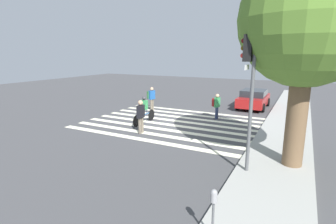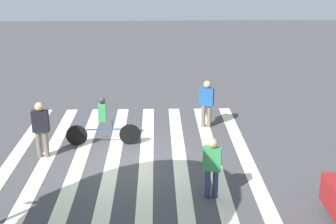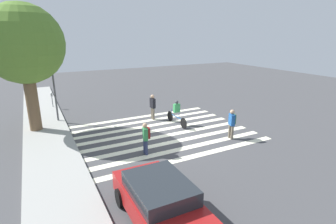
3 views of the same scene
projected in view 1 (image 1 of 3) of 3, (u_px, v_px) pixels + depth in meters
ground_plane at (172, 123)px, 15.89m from camera, size 60.00×60.00×0.00m
sidewalk_curb at (284, 136)px, 13.07m from camera, size 36.00×2.50×0.14m
crosswalk_stripes at (172, 123)px, 15.89m from camera, size 7.47×10.00×0.01m
traffic_light at (249, 75)px, 8.43m from camera, size 0.60×0.50×4.89m
parking_meter at (214, 203)px, 5.61m from camera, size 0.15×0.15×1.28m
street_tree at (307, 21)px, 8.49m from camera, size 4.44×4.44×7.40m
pedestrian_adult_yellow_jacket at (216, 104)px, 16.66m from camera, size 0.48×0.44×1.62m
pedestrian_adult_blue_shirt at (141, 115)px, 13.61m from camera, size 0.50×0.26×1.76m
pedestrian_adult_tall_backpack at (151, 97)px, 19.26m from camera, size 0.52×0.50×1.71m
cyclist_near_curb at (144, 109)px, 15.55m from camera, size 2.40×0.41×1.64m
car_parked_far_curb at (254, 99)px, 20.05m from camera, size 4.14×2.05×1.41m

